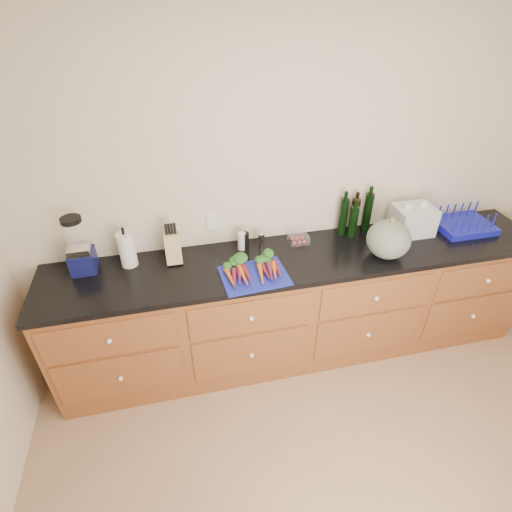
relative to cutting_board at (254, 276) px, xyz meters
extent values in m
plane|color=#977357|center=(0.39, -1.14, -0.95)|extent=(4.00, 4.00, 0.00)
cube|color=beige|center=(0.39, 0.48, 0.35)|extent=(4.10, 0.05, 2.60)
cube|color=brown|center=(0.39, 0.16, -0.50)|extent=(3.60, 0.60, 0.90)
cube|color=brown|center=(-0.96, -0.15, -0.23)|extent=(0.82, 0.01, 0.28)
sphere|color=white|center=(-0.96, -0.16, -0.23)|extent=(0.03, 0.03, 0.03)
cube|color=brown|center=(-0.96, -0.15, -0.59)|extent=(0.82, 0.01, 0.38)
sphere|color=white|center=(-0.96, -0.16, -0.59)|extent=(0.03, 0.03, 0.03)
cube|color=brown|center=(-0.06, -0.15, -0.23)|extent=(0.82, 0.01, 0.28)
sphere|color=white|center=(-0.06, -0.16, -0.23)|extent=(0.03, 0.03, 0.03)
cube|color=brown|center=(-0.06, -0.15, -0.59)|extent=(0.82, 0.01, 0.38)
sphere|color=white|center=(-0.06, -0.16, -0.59)|extent=(0.03, 0.03, 0.03)
cube|color=brown|center=(0.84, -0.15, -0.23)|extent=(0.82, 0.01, 0.28)
sphere|color=white|center=(0.84, -0.16, -0.23)|extent=(0.03, 0.03, 0.03)
cube|color=brown|center=(0.84, -0.15, -0.59)|extent=(0.82, 0.01, 0.38)
sphere|color=white|center=(0.84, -0.16, -0.59)|extent=(0.03, 0.03, 0.03)
cube|color=brown|center=(1.74, -0.15, -0.23)|extent=(0.82, 0.01, 0.28)
sphere|color=white|center=(1.74, -0.16, -0.23)|extent=(0.03, 0.03, 0.03)
cube|color=brown|center=(1.74, -0.15, -0.59)|extent=(0.82, 0.01, 0.38)
sphere|color=white|center=(1.74, -0.16, -0.59)|extent=(0.03, 0.03, 0.03)
cube|color=black|center=(0.39, 0.16, -0.03)|extent=(3.64, 0.62, 0.04)
cube|color=#16209E|center=(0.00, 0.00, 0.00)|extent=(0.46, 0.36, 0.01)
cone|color=orange|center=(-0.16, -0.02, 0.03)|extent=(0.04, 0.19, 0.04)
cone|color=maroon|center=(-0.13, -0.02, 0.03)|extent=(0.04, 0.19, 0.04)
cone|color=#651F47|center=(-0.10, -0.02, 0.03)|extent=(0.04, 0.19, 0.04)
cone|color=orange|center=(-0.07, -0.02, 0.03)|extent=(0.04, 0.19, 0.04)
cone|color=maroon|center=(-0.04, -0.02, 0.03)|extent=(0.04, 0.19, 0.04)
ellipsoid|color=#23561C|center=(-0.10, 0.12, 0.03)|extent=(0.19, 0.11, 0.06)
cone|color=orange|center=(0.04, -0.02, 0.03)|extent=(0.04, 0.19, 0.04)
cone|color=maroon|center=(0.07, -0.02, 0.03)|extent=(0.04, 0.19, 0.04)
cone|color=#651F47|center=(0.10, -0.02, 0.03)|extent=(0.04, 0.19, 0.04)
cone|color=orange|center=(0.13, -0.02, 0.03)|extent=(0.04, 0.19, 0.04)
cone|color=maroon|center=(0.16, -0.02, 0.03)|extent=(0.04, 0.19, 0.04)
ellipsoid|color=#23561C|center=(0.10, 0.12, 0.03)|extent=(0.19, 0.11, 0.06)
ellipsoid|color=#546554|center=(0.96, 0.03, 0.13)|extent=(0.30, 0.30, 0.27)
cube|color=#0F1249|center=(-1.10, 0.32, 0.07)|extent=(0.16, 0.16, 0.15)
cube|color=silver|center=(-1.10, 0.29, 0.17)|extent=(0.14, 0.09, 0.05)
cylinder|color=white|center=(-1.10, 0.32, 0.27)|extent=(0.12, 0.12, 0.21)
cylinder|color=black|center=(-1.10, 0.32, 0.38)|extent=(0.13, 0.13, 0.03)
cylinder|color=white|center=(-0.80, 0.32, 0.12)|extent=(0.11, 0.11, 0.25)
cube|color=tan|center=(-0.50, 0.30, 0.10)|extent=(0.11, 0.11, 0.21)
cylinder|color=silver|center=(-0.02, 0.34, 0.06)|extent=(0.06, 0.06, 0.13)
cylinder|color=black|center=(0.01, 0.34, 0.06)|extent=(0.05, 0.05, 0.13)
cylinder|color=silver|center=(0.13, 0.34, 0.05)|extent=(0.05, 0.05, 0.11)
cube|color=white|center=(0.41, 0.33, 0.03)|extent=(0.14, 0.11, 0.07)
cylinder|color=black|center=(0.77, 0.38, 0.14)|extent=(0.06, 0.06, 0.29)
cylinder|color=black|center=(0.87, 0.39, 0.13)|extent=(0.06, 0.06, 0.27)
cylinder|color=black|center=(0.97, 0.38, 0.15)|extent=(0.06, 0.06, 0.31)
cylinder|color=black|center=(0.83, 0.32, 0.12)|extent=(0.06, 0.06, 0.26)
cube|color=#1317A7|center=(1.74, 0.24, 0.02)|extent=(0.41, 0.33, 0.05)
camera|label=1|loc=(-0.45, -2.04, 1.62)|focal=28.00mm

